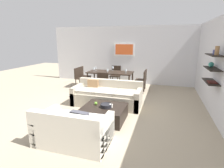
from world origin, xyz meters
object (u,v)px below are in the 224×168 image
(loveseat_white, at_px, (73,130))
(dining_chair_right_far, at_px, (143,78))
(candle_jar, at_px, (111,106))
(dining_table, at_px, (110,73))
(dining_chair_right_near, at_px, (142,80))
(coffee_table, at_px, (104,113))
(apple_on_coffee_table, at_px, (96,103))
(dining_chair_left_far, at_px, (83,75))
(wine_glass_right_near, at_px, (126,70))
(sofa_beige, at_px, (107,96))
(wine_glass_foot, at_px, (107,70))
(wine_glass_left_far, at_px, (96,68))
(dining_chair_head, at_px, (116,74))
(decorative_bowl, at_px, (106,105))
(wine_glass_head, at_px, (113,67))
(wine_glass_left_near, at_px, (94,69))
(dining_chair_left_near, at_px, (79,76))
(dining_chair_foot, at_px, (104,82))

(loveseat_white, bearing_deg, dining_chair_right_far, 79.00)
(loveseat_white, bearing_deg, candle_jar, 70.09)
(dining_table, relative_size, dining_chair_right_near, 2.17)
(dining_chair_right_far, bearing_deg, coffee_table, -100.84)
(apple_on_coffee_table, xyz_separation_m, dining_chair_right_far, (0.86, 3.13, 0.08))
(dining_chair_left_far, relative_size, wine_glass_right_near, 5.38)
(sofa_beige, height_order, coffee_table, sofa_beige)
(loveseat_white, relative_size, wine_glass_foot, 8.16)
(wine_glass_right_near, bearing_deg, candle_jar, -85.09)
(dining_table, xyz_separation_m, wine_glass_left_far, (-0.70, 0.11, 0.19))
(coffee_table, xyz_separation_m, wine_glass_foot, (-0.75, 2.60, 0.69))
(candle_jar, height_order, dining_chair_head, dining_chair_head)
(decorative_bowl, bearing_deg, dining_chair_head, 102.08)
(wine_glass_head, distance_m, wine_glass_left_near, 0.85)
(loveseat_white, height_order, dining_chair_right_near, dining_chair_right_near)
(dining_chair_left_far, bearing_deg, dining_chair_right_far, 0.00)
(wine_glass_foot, bearing_deg, decorative_bowl, -72.60)
(loveseat_white, height_order, wine_glass_left_near, wine_glass_left_near)
(dining_chair_right_near, relative_size, dining_chair_left_far, 1.00)
(dining_table, height_order, dining_chair_right_far, dining_chair_right_far)
(decorative_bowl, distance_m, dining_table, 3.13)
(wine_glass_head, xyz_separation_m, wine_glass_left_near, (-0.70, -0.48, -0.02))
(decorative_bowl, relative_size, dining_chair_right_near, 0.34)
(dining_table, bearing_deg, dining_chair_right_far, 8.22)
(wine_glass_right_near, bearing_deg, dining_chair_head, 126.37)
(dining_chair_left_near, xyz_separation_m, wine_glass_foot, (1.36, -0.18, 0.37))
(dining_table, bearing_deg, apple_on_coffee_table, -80.21)
(dining_chair_right_near, bearing_deg, wine_glass_right_near, 172.37)
(coffee_table, height_order, decorative_bowl, decorative_bowl)
(loveseat_white, height_order, coffee_table, loveseat_white)
(apple_on_coffee_table, xyz_separation_m, dining_chair_left_far, (-1.87, 3.13, 0.08))
(sofa_beige, xyz_separation_m, dining_chair_foot, (-0.48, 1.04, 0.21))
(dining_chair_left_far, bearing_deg, dining_chair_left_near, -90.00)
(dining_chair_right_far, distance_m, dining_chair_right_near, 0.39)
(decorative_bowl, xyz_separation_m, wine_glass_left_far, (-1.53, 3.12, 0.44))
(dining_chair_foot, relative_size, wine_glass_left_far, 5.30)
(sofa_beige, relative_size, dining_chair_right_near, 2.49)
(dining_table, distance_m, wine_glass_foot, 0.42)
(coffee_table, xyz_separation_m, candle_jar, (0.19, -0.00, 0.23))
(dining_chair_head, height_order, wine_glass_head, wine_glass_head)
(wine_glass_head, distance_m, wine_glass_right_near, 0.85)
(loveseat_white, relative_size, wine_glass_left_far, 8.92)
(dining_chair_left_near, relative_size, wine_glass_right_near, 5.38)
(dining_chair_head, height_order, wine_glass_foot, wine_glass_foot)
(dining_chair_left_far, bearing_deg, dining_chair_head, 25.43)
(apple_on_coffee_table, height_order, wine_glass_right_near, wine_glass_right_near)
(candle_jar, xyz_separation_m, dining_chair_right_far, (0.41, 3.17, 0.08))
(dining_chair_foot, xyz_separation_m, wine_glass_left_near, (-0.70, 0.74, 0.36))
(dining_table, xyz_separation_m, dining_chair_right_near, (1.36, -0.20, -0.18))
(wine_glass_right_near, xyz_separation_m, wine_glass_left_far, (-1.40, 0.22, 0.00))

